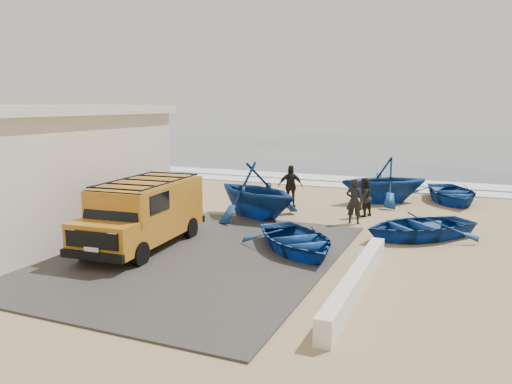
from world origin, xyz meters
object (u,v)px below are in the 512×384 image
(boat_near_left, at_px, (296,240))
(fisherman_back, at_px, (290,186))
(parapet, at_px, (357,281))
(boat_far_right, at_px, (451,193))
(boat_mid_left, at_px, (255,190))
(fisherman_front, at_px, (354,201))
(boat_near_right, at_px, (418,226))
(fisherman_middle, at_px, (364,197))
(van, at_px, (144,212))
(boat_far_left, at_px, (384,180))

(boat_near_left, distance_m, fisherman_back, 6.64)
(parapet, xyz_separation_m, boat_far_right, (1.66, 12.49, 0.15))
(parapet, bearing_deg, boat_mid_left, 129.84)
(boat_near_left, xyz_separation_m, fisherman_front, (0.80, 4.28, 0.45))
(parapet, xyz_separation_m, boat_near_right, (0.86, 5.54, 0.12))
(boat_near_right, xyz_separation_m, fisherman_middle, (-2.27, 2.56, 0.36))
(fisherman_back, bearing_deg, boat_mid_left, -128.11)
(boat_near_right, height_order, fisherman_front, fisherman_front)
(van, xyz_separation_m, fisherman_front, (5.27, 5.54, -0.27))
(fisherman_front, height_order, fisherman_middle, fisherman_front)
(boat_far_right, xyz_separation_m, fisherman_middle, (-3.06, -4.38, 0.33))
(boat_far_right, bearing_deg, parapet, -114.60)
(boat_far_right, distance_m, fisherman_front, 6.56)
(boat_near_right, height_order, boat_far_left, boat_far_left)
(fisherman_middle, bearing_deg, boat_near_left, 21.30)
(boat_far_right, bearing_deg, boat_mid_left, -154.54)
(parapet, xyz_separation_m, fisherman_back, (-4.62, 8.68, 0.63))
(van, xyz_separation_m, boat_near_left, (4.47, 1.27, -0.73))
(fisherman_middle, bearing_deg, boat_mid_left, -33.14)
(boat_far_left, relative_size, fisherman_front, 2.30)
(van, relative_size, fisherman_middle, 3.26)
(boat_near_left, relative_size, boat_mid_left, 0.91)
(fisherman_middle, bearing_deg, parapet, 40.12)
(fisherman_front, distance_m, fisherman_back, 3.67)
(van, bearing_deg, parapet, -14.02)
(boat_far_left, xyz_separation_m, fisherman_back, (-3.52, -2.53, -0.12))
(boat_far_left, relative_size, fisherman_middle, 2.55)
(boat_far_right, relative_size, fisherman_middle, 2.70)
(parapet, height_order, fisherman_front, fisherman_front)
(boat_near_right, relative_size, boat_mid_left, 0.95)
(fisherman_back, bearing_deg, fisherman_middle, -35.24)
(parapet, bearing_deg, fisherman_front, 102.44)
(parapet, distance_m, boat_mid_left, 8.14)
(boat_far_right, bearing_deg, boat_far_left, -172.16)
(van, height_order, fisherman_middle, van)
(parapet, height_order, boat_far_left, boat_far_left)
(boat_near_left, height_order, fisherman_front, fisherman_front)
(boat_near_left, height_order, boat_near_right, boat_near_right)
(boat_near_left, bearing_deg, van, 154.50)
(van, relative_size, boat_far_right, 1.21)
(boat_mid_left, distance_m, fisherman_middle, 4.24)
(parapet, height_order, boat_far_right, boat_far_right)
(boat_far_right, relative_size, fisherman_front, 2.44)
(parapet, distance_m, fisherman_front, 6.94)
(boat_near_right, height_order, boat_mid_left, boat_mid_left)
(fisherman_middle, bearing_deg, boat_near_right, 71.77)
(boat_far_right, bearing_deg, fisherman_front, -135.83)
(van, distance_m, fisherman_middle, 8.74)
(boat_mid_left, relative_size, boat_far_right, 0.99)
(fisherman_back, bearing_deg, boat_far_right, 6.08)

